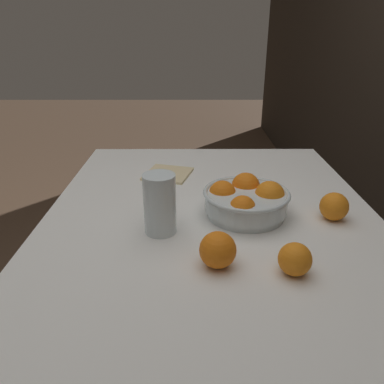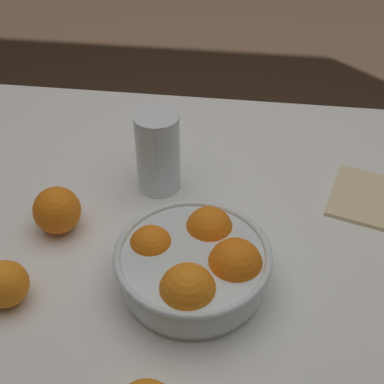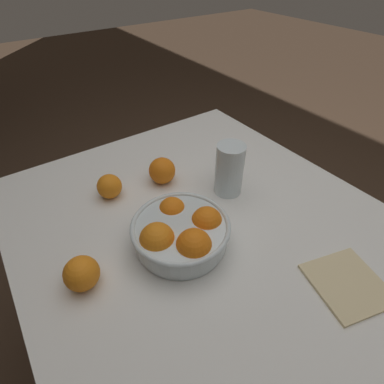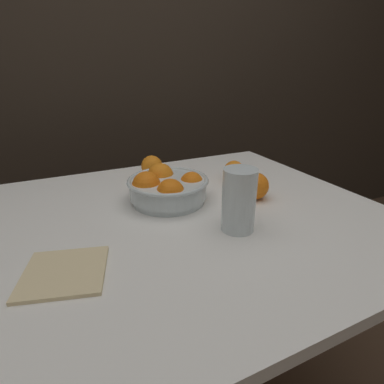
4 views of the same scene
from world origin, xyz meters
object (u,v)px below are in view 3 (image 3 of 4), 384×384
at_px(juice_glass, 229,172).
at_px(orange_loose_front, 162,171).
at_px(fruit_bowl, 181,233).
at_px(orange_loose_near_bowl, 82,273).
at_px(orange_loose_aside, 109,186).

xyz_separation_m(juice_glass, orange_loose_front, (0.15, 0.14, -0.03)).
relative_size(fruit_bowl, orange_loose_near_bowl, 3.11).
bearing_deg(orange_loose_near_bowl, orange_loose_aside, -34.36).
bearing_deg(fruit_bowl, orange_loose_front, -20.82).
bearing_deg(orange_loose_front, juice_glass, -138.13).
distance_m(juice_glass, orange_loose_front, 0.21).
xyz_separation_m(juice_glass, orange_loose_aside, (0.18, 0.30, -0.03)).
height_order(fruit_bowl, orange_loose_front, fruit_bowl).
distance_m(fruit_bowl, juice_glass, 0.25).
bearing_deg(fruit_bowl, orange_loose_aside, 13.56).
height_order(fruit_bowl, juice_glass, juice_glass).
relative_size(orange_loose_near_bowl, orange_loose_front, 0.94).
relative_size(juice_glass, orange_loose_front, 1.92).
distance_m(fruit_bowl, orange_loose_aside, 0.29).
bearing_deg(orange_loose_aside, orange_loose_near_bowl, 145.64).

